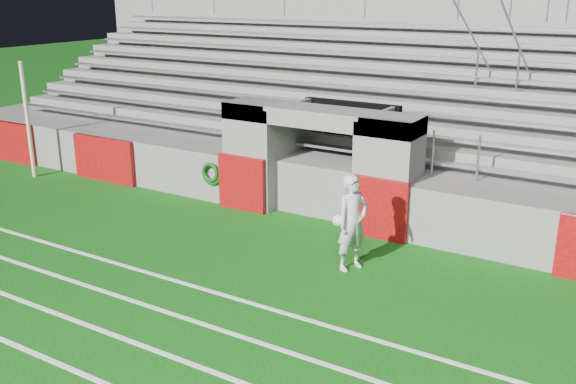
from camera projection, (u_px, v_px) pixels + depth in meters
The scene contains 5 objects.
ground at pixel (231, 268), 12.48m from camera, with size 90.00×90.00×0.00m, color #0C480C.
field_post at pixel (28, 121), 17.97m from camera, with size 0.11×0.11×3.28m, color beige.
stadium_structure at pixel (393, 122), 18.51m from camera, with size 26.00×8.48×5.42m.
goalkeeper_with_ball at pixel (352, 223), 12.20m from camera, with size 0.70×0.82×1.89m.
hose_coil at pixel (211, 174), 15.97m from camera, with size 0.59×0.15×0.60m.
Camera 1 is at (6.86, -9.20, 5.24)m, focal length 40.00 mm.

